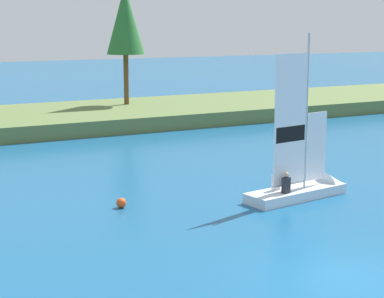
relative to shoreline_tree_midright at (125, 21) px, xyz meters
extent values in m
plane|color=#195684|center=(-6.02, -29.87, -6.62)|extent=(200.00, 200.00, 0.00)
cube|color=#5B703D|center=(-6.02, -1.51, -6.16)|extent=(80.00, 10.32, 0.93)
cylinder|color=brown|center=(0.00, 0.00, -3.97)|extent=(0.34, 0.34, 3.45)
cone|color=#286B2D|center=(0.00, 0.00, 0.05)|extent=(2.57, 2.57, 4.59)
cube|color=silver|center=(-2.37, -22.86, -6.43)|extent=(4.38, 1.85, 0.38)
cone|color=silver|center=(-0.27, -22.55, -6.43)|extent=(1.21, 1.26, 1.12)
cylinder|color=#B7B7BC|center=(-1.95, -22.80, -3.36)|extent=(0.08, 0.08, 5.76)
cube|color=white|center=(-2.75, -22.92, -3.59)|extent=(1.60, 0.27, 4.81)
cube|color=black|center=(-2.75, -22.92, -4.12)|extent=(1.44, 0.25, 0.58)
cube|color=white|center=(-1.36, -22.71, -4.73)|extent=(0.99, 0.18, 2.61)
cylinder|color=#B7B7BC|center=(-2.75, -22.92, -6.02)|extent=(1.60, 0.30, 0.06)
cube|color=#26262D|center=(-3.12, -23.25, -5.95)|extent=(0.31, 0.24, 0.58)
sphere|color=tan|center=(-3.12, -23.25, -5.55)|extent=(0.20, 0.20, 0.20)
cube|color=silver|center=(-3.19, -22.71, -5.95)|extent=(0.31, 0.24, 0.58)
sphere|color=tan|center=(-3.19, -22.71, -5.55)|extent=(0.20, 0.20, 0.20)
sphere|color=#E54C19|center=(-8.69, -21.03, -6.44)|extent=(0.36, 0.36, 0.36)
camera|label=1|loc=(-16.92, -42.28, -0.09)|focal=61.40mm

